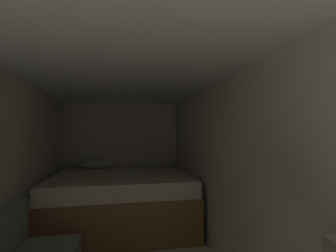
# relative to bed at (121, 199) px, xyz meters

# --- Properties ---
(wall_back) EXTENTS (2.31, 0.05, 2.07)m
(wall_back) POSITION_rel_bed_xyz_m (0.00, 0.96, 0.62)
(wall_back) COLOR beige
(wall_back) RESTS_ON ground
(wall_right) EXTENTS (0.05, 5.03, 2.07)m
(wall_right) POSITION_rel_bed_xyz_m (1.14, -1.58, 0.62)
(wall_right) COLOR beige
(wall_right) RESTS_ON ground
(ceiling_slab) EXTENTS (2.31, 5.03, 0.05)m
(ceiling_slab) POSITION_rel_bed_xyz_m (0.00, -1.58, 1.69)
(ceiling_slab) COLOR white
(ceiling_slab) RESTS_ON wall_left
(bed) EXTENTS (2.09, 1.78, 0.98)m
(bed) POSITION_rel_bed_xyz_m (0.00, 0.00, 0.00)
(bed) COLOR olive
(bed) RESTS_ON ground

